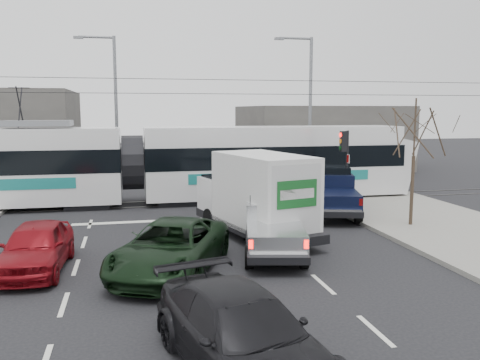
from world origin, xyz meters
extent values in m
plane|color=black|center=(0.00, 0.00, 0.00)|extent=(120.00, 120.00, 0.00)
cube|color=#33302D|center=(0.00, 10.00, 0.01)|extent=(60.00, 1.60, 0.03)
cube|color=#635E59|center=(12.00, 24.00, 2.50)|extent=(12.00, 10.00, 5.00)
cylinder|color=#47382B|center=(7.60, 2.50, 1.52)|extent=(0.14, 0.14, 2.75)
cylinder|color=#47382B|center=(7.60, 2.50, 4.03)|extent=(0.07, 0.07, 2.25)
cylinder|color=black|center=(6.60, 6.50, 1.95)|extent=(0.12, 0.12, 3.60)
cube|color=black|center=(6.40, 6.50, 3.25)|extent=(0.28, 0.28, 0.95)
cylinder|color=#FF0C07|center=(6.25, 6.50, 3.55)|extent=(0.06, 0.20, 0.20)
cylinder|color=orange|center=(6.25, 6.50, 3.25)|extent=(0.06, 0.20, 0.20)
cylinder|color=#05330C|center=(6.25, 6.50, 2.95)|extent=(0.06, 0.20, 0.20)
cube|color=white|center=(6.58, 6.35, 2.45)|extent=(0.02, 0.30, 0.40)
cylinder|color=slate|center=(7.50, 14.00, 4.50)|extent=(0.20, 0.20, 9.00)
cylinder|color=slate|center=(6.50, 14.00, 8.90)|extent=(2.00, 0.14, 0.14)
cube|color=slate|center=(5.50, 14.00, 8.85)|extent=(0.55, 0.25, 0.14)
cylinder|color=slate|center=(-4.00, 16.00, 4.50)|extent=(0.20, 0.20, 9.00)
cylinder|color=slate|center=(-5.00, 16.00, 8.90)|extent=(2.00, 0.14, 0.14)
cube|color=slate|center=(-6.00, 16.00, 8.85)|extent=(0.55, 0.25, 0.14)
cylinder|color=black|center=(0.00, 10.00, 5.50)|extent=(60.00, 0.03, 0.03)
cylinder|color=black|center=(0.00, 10.00, 6.20)|extent=(60.00, 0.03, 0.03)
cube|color=white|center=(4.11, 10.12, 1.07)|extent=(13.40, 2.88, 1.62)
cube|color=black|center=(4.11, 10.12, 2.33)|extent=(13.47, 2.91, 1.11)
cube|color=white|center=(4.11, 10.12, 3.32)|extent=(13.40, 2.77, 1.03)
cube|color=#167270|center=(4.10, 8.70, 1.37)|extent=(9.37, 0.07, 0.52)
cylinder|color=black|center=(-3.17, 10.16, 2.10)|extent=(1.05, 2.70, 2.69)
cube|color=slate|center=(-7.53, 10.18, 4.07)|extent=(3.13, 1.70, 0.26)
cube|color=black|center=(-5.35, 10.17, 0.19)|extent=(2.09, 2.40, 0.37)
cube|color=black|center=(-0.99, 10.14, 0.19)|extent=(2.09, 2.40, 0.37)
cube|color=black|center=(7.74, 10.10, 0.19)|extent=(2.09, 2.40, 0.37)
cube|color=black|center=(1.21, 0.24, 0.49)|extent=(2.83, 5.42, 0.22)
cube|color=silver|center=(1.41, 1.15, 1.11)|extent=(2.16, 2.49, 1.02)
cube|color=black|center=(1.43, 1.23, 1.64)|extent=(1.80, 1.83, 0.49)
cube|color=silver|center=(1.67, 2.36, 0.91)|extent=(1.85, 1.26, 0.49)
cube|color=silver|center=(0.97, -0.87, 0.84)|extent=(2.19, 2.64, 0.58)
cube|color=silver|center=(0.69, -2.18, 0.60)|extent=(1.63, 0.50, 0.16)
cube|color=#FF0C07|center=(-0.05, -1.91, 0.93)|extent=(0.14, 0.10, 0.25)
cube|color=#FF0C07|center=(1.48, -2.24, 0.93)|extent=(0.14, 0.10, 0.25)
cylinder|color=black|center=(0.76, 2.03, 0.36)|extent=(0.39, 0.75, 0.71)
cylinder|color=black|center=(2.36, 1.68, 0.36)|extent=(0.39, 0.75, 0.71)
cylinder|color=black|center=(0.06, -1.20, 0.36)|extent=(0.39, 0.75, 0.71)
cylinder|color=black|center=(1.66, -1.55, 0.36)|extent=(0.39, 0.75, 0.71)
cube|color=black|center=(1.17, 2.48, 0.49)|extent=(3.68, 6.61, 0.31)
cube|color=white|center=(0.56, 4.78, 1.25)|extent=(2.36, 1.98, 1.43)
cube|color=black|center=(0.53, 4.90, 1.79)|extent=(1.96, 1.42, 0.54)
cube|color=silver|center=(1.33, 1.87, 1.81)|extent=(3.17, 4.67, 2.64)
cube|color=silver|center=(1.87, -0.17, 1.81)|extent=(1.84, 0.53, 2.32)
cube|color=#12511E|center=(1.88, -0.21, 2.02)|extent=(1.46, 0.40, 0.90)
cube|color=black|center=(1.93, -0.37, 0.40)|extent=(1.93, 0.71, 0.16)
cylinder|color=black|center=(-0.26, 4.17, 0.40)|extent=(0.47, 0.85, 0.81)
cylinder|color=black|center=(1.57, 4.66, 0.40)|extent=(0.47, 0.85, 0.81)
cylinder|color=black|center=(0.71, 0.54, 0.45)|extent=(0.49, 0.93, 0.90)
cylinder|color=black|center=(2.53, 1.02, 0.45)|extent=(0.49, 0.93, 0.90)
cube|color=black|center=(5.50, 5.40, 0.55)|extent=(3.13, 5.29, 0.25)
cube|color=black|center=(5.75, 6.26, 1.24)|extent=(2.31, 2.50, 1.14)
cube|color=black|center=(5.77, 6.35, 1.84)|extent=(1.91, 1.86, 0.55)
cube|color=black|center=(6.07, 7.41, 1.02)|extent=(1.93, 1.34, 0.55)
cube|color=black|center=(5.20, 4.34, 0.95)|extent=(2.35, 2.65, 0.65)
cube|color=silver|center=(4.85, 3.10, 0.68)|extent=(1.68, 0.64, 0.18)
cube|color=#590505|center=(4.09, 3.42, 1.05)|extent=(0.16, 0.11, 0.28)
cube|color=#590505|center=(5.65, 2.97, 1.05)|extent=(0.16, 0.11, 0.28)
cylinder|color=black|center=(5.12, 7.16, 0.40)|extent=(0.49, 0.84, 0.80)
cylinder|color=black|center=(6.75, 6.70, 0.40)|extent=(0.49, 0.84, 0.80)
cylinder|color=black|center=(4.25, 4.10, 0.40)|extent=(0.49, 0.84, 0.80)
cylinder|color=black|center=(5.88, 3.63, 0.40)|extent=(0.49, 0.84, 0.80)
imported|color=black|center=(-2.24, -1.08, 0.74)|extent=(4.40, 5.89, 1.49)
imported|color=maroon|center=(-6.08, -0.08, 0.72)|extent=(1.95, 4.34, 1.45)
imported|color=black|center=(-1.47, -7.10, 0.73)|extent=(3.22, 5.38, 1.46)
camera|label=1|loc=(-3.35, -15.45, 4.69)|focal=38.00mm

